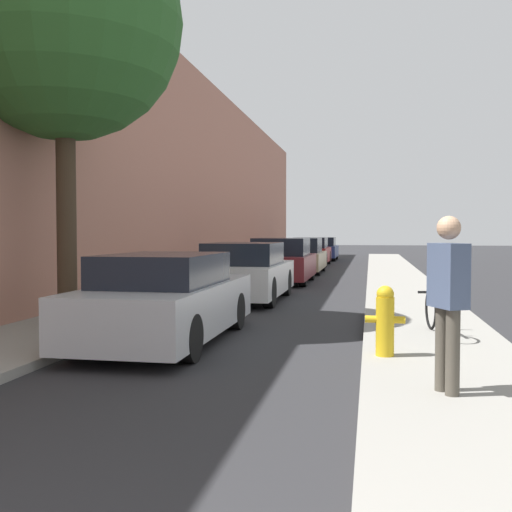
# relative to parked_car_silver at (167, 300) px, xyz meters

# --- Properties ---
(ground_plane) EXTENTS (120.00, 120.00, 0.00)m
(ground_plane) POSITION_rel_parked_car_silver_xyz_m (0.98, 8.16, -0.63)
(ground_plane) COLOR #28282B
(sidewalk_left) EXTENTS (2.00, 52.00, 0.12)m
(sidewalk_left) POSITION_rel_parked_car_silver_xyz_m (-1.92, 8.16, -0.57)
(sidewalk_left) COLOR gray
(sidewalk_left) RESTS_ON ground
(sidewalk_right) EXTENTS (2.00, 52.00, 0.12)m
(sidewalk_right) POSITION_rel_parked_car_silver_xyz_m (3.88, 8.16, -0.57)
(sidewalk_right) COLOR gray
(sidewalk_right) RESTS_ON ground
(building_facade_left) EXTENTS (0.70, 52.00, 7.24)m
(building_facade_left) POSITION_rel_parked_car_silver_xyz_m (-3.27, 8.16, 2.99)
(building_facade_left) COLOR tan
(building_facade_left) RESTS_ON ground
(parked_car_silver) EXTENTS (1.69, 4.30, 1.32)m
(parked_car_silver) POSITION_rel_parked_car_silver_xyz_m (0.00, 0.00, 0.00)
(parked_car_silver) COLOR black
(parked_car_silver) RESTS_ON ground
(parked_car_white) EXTENTS (1.81, 4.16, 1.39)m
(parked_car_white) POSITION_rel_parked_car_silver_xyz_m (0.03, 5.56, 0.03)
(parked_car_white) COLOR black
(parked_car_white) RESTS_ON ground
(parked_car_maroon) EXTENTS (1.85, 4.02, 1.45)m
(parked_car_maroon) POSITION_rel_parked_car_silver_xyz_m (0.18, 10.71, 0.05)
(parked_car_maroon) COLOR black
(parked_car_maroon) RESTS_ON ground
(parked_car_champagne) EXTENTS (1.91, 4.21, 1.40)m
(parked_car_champagne) POSITION_rel_parked_car_silver_xyz_m (0.17, 15.47, 0.03)
(parked_car_champagne) COLOR black
(parked_car_champagne) RESTS_ON ground
(parked_car_red) EXTENTS (1.74, 4.19, 1.38)m
(parked_car_red) POSITION_rel_parked_car_silver_xyz_m (0.10, 21.17, 0.02)
(parked_car_red) COLOR black
(parked_car_red) RESTS_ON ground
(parked_car_navy) EXTENTS (1.86, 3.94, 1.33)m
(parked_car_navy) POSITION_rel_parked_car_silver_xyz_m (0.13, 26.70, 0.01)
(parked_car_navy) COLOR black
(parked_car_navy) RESTS_ON ground
(street_tree_near) EXTENTS (3.97, 3.97, 7.04)m
(street_tree_near) POSITION_rel_parked_car_silver_xyz_m (-2.10, 0.95, 4.52)
(street_tree_near) COLOR #423323
(street_tree_near) RESTS_ON sidewalk_left
(fire_hydrant) EXTENTS (0.48, 0.22, 0.87)m
(fire_hydrant) POSITION_rel_parked_car_silver_xyz_m (3.15, -1.00, -0.07)
(fire_hydrant) COLOR gold
(fire_hydrant) RESTS_ON sidewalk_right
(pedestrian) EXTENTS (0.37, 0.46, 1.67)m
(pedestrian) POSITION_rel_parked_car_silver_xyz_m (3.69, -2.66, 0.44)
(pedestrian) COLOR #4C473D
(pedestrian) RESTS_ON sidewalk_right
(bicycle) EXTENTS (0.44, 1.60, 0.66)m
(bicycle) POSITION_rel_parked_car_silver_xyz_m (3.97, 0.72, -0.18)
(bicycle) COLOR black
(bicycle) RESTS_ON sidewalk_right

